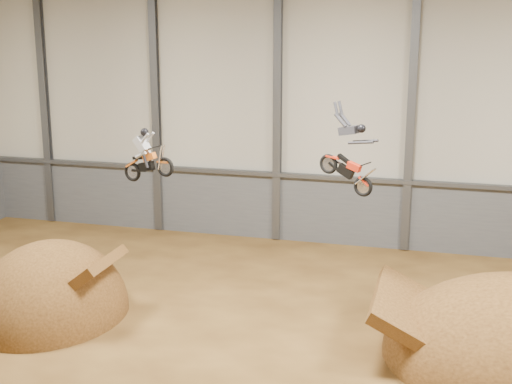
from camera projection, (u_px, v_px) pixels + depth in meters
floor at (270, 381)px, 23.18m from camera, size 40.00×40.00×0.00m
back_wall at (343, 110)px, 35.54m from camera, size 40.00×0.10×14.00m
lower_band_back at (340, 212)px, 36.72m from camera, size 39.80×0.18×3.50m
steel_rail at (341, 178)px, 36.14m from camera, size 39.80×0.35×0.20m
steel_column_0 at (44, 100)px, 39.58m from camera, size 0.40×0.36×13.90m
steel_column_1 at (156, 104)px, 37.89m from camera, size 0.40×0.36×13.90m
steel_column_2 at (278, 108)px, 36.20m from camera, size 0.40×0.36×13.90m
steel_column_3 at (411, 113)px, 34.51m from camera, size 0.40×0.36×13.90m
takeoff_ramp at (51, 315)px, 28.35m from camera, size 5.95×6.86×5.95m
fmx_rider_a at (150, 152)px, 26.75m from camera, size 2.85×1.51×2.55m
fmx_rider_b at (343, 148)px, 25.69m from camera, size 3.93×2.22×3.65m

